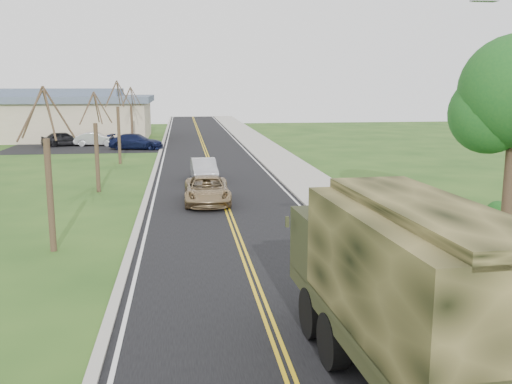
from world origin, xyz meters
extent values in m
plane|color=#224316|center=(0.00, 0.00, 0.00)|extent=(160.00, 160.00, 0.00)
cube|color=black|center=(0.00, 40.00, 0.01)|extent=(8.00, 120.00, 0.01)
cube|color=#9E998E|center=(4.15, 40.00, 0.06)|extent=(0.30, 120.00, 0.12)
cube|color=#9E998E|center=(5.90, 40.00, 0.05)|extent=(3.20, 120.00, 0.10)
cube|color=#9E998E|center=(-4.15, 40.00, 0.05)|extent=(0.30, 120.00, 0.10)
cylinder|color=#38281C|center=(11.00, 10.00, 2.52)|extent=(0.44, 0.44, 5.04)
sphere|color=#154B19|center=(10.20, 10.50, 4.95)|extent=(3.24, 3.24, 3.24)
cylinder|color=#38281C|center=(-7.00, 10.00, 2.10)|extent=(0.24, 0.24, 4.20)
cylinder|color=#38281C|center=(-6.52, 10.13, 5.13)|extent=(1.01, 0.33, 1.90)
cylinder|color=#38281C|center=(-6.97, 10.62, 5.05)|extent=(0.13, 1.29, 1.74)
cylinder|color=#38281C|center=(-7.46, 10.18, 5.13)|extent=(0.98, 0.43, 1.90)
cylinder|color=#38281C|center=(-7.39, 9.52, 5.05)|extent=(0.79, 1.05, 1.77)
cylinder|color=#38281C|center=(-6.73, 9.59, 5.13)|extent=(0.58, 0.90, 1.90)
cylinder|color=#38281C|center=(-7.00, 22.00, 1.98)|extent=(0.24, 0.24, 3.96)
cylinder|color=#38281C|center=(-6.55, 22.12, 4.83)|extent=(0.96, 0.32, 1.79)
cylinder|color=#38281C|center=(-6.97, 22.58, 4.76)|extent=(0.12, 1.22, 1.65)
cylinder|color=#38281C|center=(-7.43, 22.17, 4.83)|extent=(0.93, 0.41, 1.79)
cylinder|color=#38281C|center=(-7.37, 21.55, 4.76)|extent=(0.75, 0.99, 1.67)
cylinder|color=#38281C|center=(-6.75, 21.61, 4.83)|extent=(0.55, 0.85, 1.80)
cylinder|color=#38281C|center=(-7.00, 34.00, 2.22)|extent=(0.24, 0.24, 4.44)
cylinder|color=#38281C|center=(-6.50, 34.13, 5.42)|extent=(1.07, 0.35, 2.00)
cylinder|color=#38281C|center=(-6.97, 34.65, 5.34)|extent=(0.13, 1.36, 1.84)
cylinder|color=#38281C|center=(-7.49, 34.19, 5.42)|extent=(1.03, 0.46, 2.00)
cylinder|color=#38281C|center=(-7.41, 33.49, 5.34)|extent=(0.83, 1.10, 1.87)
cylinder|color=#38281C|center=(-6.72, 33.56, 5.42)|extent=(0.61, 0.95, 2.01)
cylinder|color=#38281C|center=(-7.00, 46.00, 2.04)|extent=(0.24, 0.24, 4.08)
cylinder|color=#38281C|center=(-6.54, 46.12, 4.98)|extent=(0.99, 0.33, 1.84)
cylinder|color=#38281C|center=(-6.97, 46.60, 4.91)|extent=(0.13, 1.25, 1.69)
cylinder|color=#38281C|center=(-7.45, 46.17, 4.98)|extent=(0.95, 0.42, 1.85)
cylinder|color=#38281C|center=(-7.38, 45.53, 4.91)|extent=(0.77, 1.02, 1.72)
cylinder|color=#38281C|center=(-6.74, 45.60, 4.98)|extent=(0.57, 0.88, 1.85)
cube|color=tan|center=(-16.00, 56.00, 2.10)|extent=(20.00, 12.00, 4.20)
cube|color=#475466|center=(-16.00, 56.00, 4.50)|extent=(21.00, 13.00, 0.70)
cube|color=#475466|center=(-16.00, 56.00, 5.20)|extent=(14.00, 8.00, 0.90)
cube|color=black|center=(-10.00, 46.00, 0.01)|extent=(18.00, 10.00, 0.02)
cylinder|color=black|center=(1.02, -0.03, 0.62)|extent=(0.46, 1.26, 1.24)
cylinder|color=black|center=(3.39, 0.10, 0.62)|extent=(0.46, 1.26, 1.24)
cylinder|color=black|center=(0.93, 1.56, 0.62)|extent=(0.46, 1.26, 1.24)
cylinder|color=black|center=(3.31, 1.68, 0.62)|extent=(0.46, 1.26, 1.24)
cube|color=#2F321B|center=(2.24, -0.64, 1.19)|extent=(3.14, 8.06, 0.40)
cube|color=#2F321B|center=(2.09, 2.24, 2.15)|extent=(2.83, 2.29, 1.58)
cube|color=black|center=(2.03, 3.26, 2.38)|extent=(2.49, 0.22, 0.79)
cube|color=#2F321B|center=(2.29, -1.60, 1.47)|extent=(3.15, 6.14, 0.17)
cube|color=black|center=(2.29, -1.60, 2.66)|extent=(3.15, 6.14, 2.26)
cube|color=black|center=(2.29, -1.60, 3.85)|extent=(2.13, 6.09, 0.28)
imported|color=#8F7651|center=(-0.92, 17.99, 0.70)|extent=(2.36, 5.03, 1.39)
imported|color=#AEAFB3|center=(-0.80, 25.05, 0.72)|extent=(1.72, 4.42, 1.43)
imported|color=black|center=(-13.96, 47.99, 0.73)|extent=(4.65, 3.27, 1.47)
imported|color=#BCBCC1|center=(-10.79, 47.80, 0.69)|extent=(4.25, 1.65, 1.38)
imported|color=#0E1433|center=(-6.50, 44.08, 0.74)|extent=(5.41, 2.95, 1.49)
camera|label=1|loc=(-2.15, -11.30, 6.12)|focal=40.00mm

